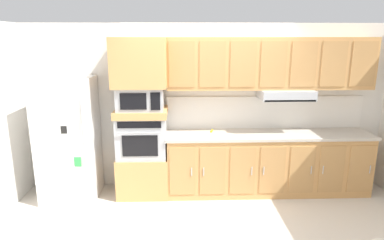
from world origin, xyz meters
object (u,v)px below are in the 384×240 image
object	(u,v)px
built_in_oven	(142,136)
refrigerator	(69,139)
microwave	(141,98)
screwdriver	(212,131)

from	to	relation	value
built_in_oven	refrigerator	bearing A→B (deg)	-176.29
microwave	screwdriver	xyz separation A→B (m)	(1.04, 0.10, -0.53)
built_in_oven	screwdriver	bearing A→B (deg)	5.65
refrigerator	microwave	xyz separation A→B (m)	(1.04, 0.07, 0.58)
refrigerator	microwave	distance (m)	1.20
microwave	screwdriver	size ratio (longest dim) A/B	4.17
refrigerator	microwave	size ratio (longest dim) A/B	2.73
screwdriver	refrigerator	bearing A→B (deg)	-175.32
refrigerator	screwdriver	bearing A→B (deg)	4.68
refrigerator	screwdriver	world-z (taller)	refrigerator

